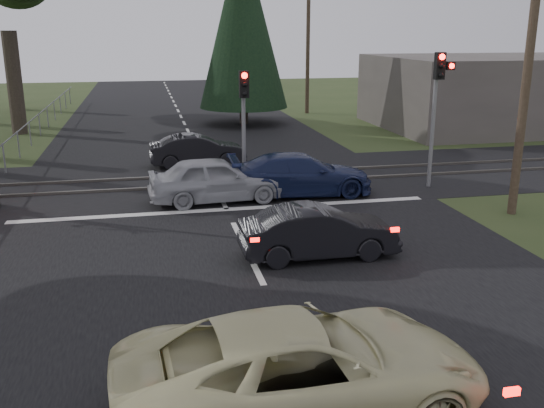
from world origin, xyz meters
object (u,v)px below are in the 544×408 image
object	(u,v)px
dark_hatchback	(319,232)
silver_car	(216,179)
utility_pole_far	(245,37)
utility_pole_mid	(308,41)
blue_sedan	(300,175)
traffic_signal_center	(244,109)
dark_car_far	(197,150)
cream_coupe	(302,368)
traffic_signal_right	(438,94)
utility_pole_near	(529,55)

from	to	relation	value
dark_hatchback	silver_car	size ratio (longest dim) A/B	0.89
utility_pole_far	dark_hatchback	world-z (taller)	utility_pole_far
utility_pole_mid	blue_sedan	world-z (taller)	utility_pole_mid
traffic_signal_center	utility_pole_mid	bearing A→B (deg)	68.79
utility_pole_mid	dark_car_far	distance (m)	17.99
cream_coupe	dark_car_far	distance (m)	17.27
utility_pole_far	traffic_signal_center	bearing A→B (deg)	-99.60
traffic_signal_center	utility_pole_far	xyz separation A→B (m)	(7.50, 44.32, 1.92)
traffic_signal_center	dark_car_far	bearing A→B (deg)	107.15
silver_car	blue_sedan	size ratio (longest dim) A/B	0.89
traffic_signal_right	dark_car_far	size ratio (longest dim) A/B	1.20
utility_pole_near	utility_pole_far	world-z (taller)	same
traffic_signal_center	blue_sedan	distance (m)	2.96
traffic_signal_right	dark_hatchback	bearing A→B (deg)	-135.38
utility_pole_mid	dark_hatchback	bearing A→B (deg)	-104.55
utility_pole_far	blue_sedan	world-z (taller)	utility_pole_far
utility_pole_far	traffic_signal_right	bearing A→B (deg)	-91.20
traffic_signal_right	cream_coupe	xyz separation A→B (m)	(-7.90, -11.90, -2.57)
traffic_signal_right	dark_hatchback	distance (m)	8.69
traffic_signal_center	dark_hatchback	bearing A→B (deg)	-84.59
utility_pole_mid	utility_pole_far	distance (m)	25.00
traffic_signal_center	utility_pole_near	bearing A→B (deg)	-31.95
utility_pole_mid	silver_car	size ratio (longest dim) A/B	2.07
utility_pole_mid	dark_car_far	size ratio (longest dim) A/B	2.31
cream_coupe	silver_car	xyz separation A→B (m)	(0.16, 11.66, -0.01)
traffic_signal_right	utility_pole_mid	world-z (taller)	utility_pole_mid
utility_pole_far	blue_sedan	xyz separation A→B (m)	(-5.79, -45.53, -4.02)
utility_pole_near	utility_pole_mid	bearing A→B (deg)	90.00
utility_pole_mid	dark_car_far	bearing A→B (deg)	-120.09
utility_pole_near	utility_pole_far	bearing A→B (deg)	90.00
blue_sedan	traffic_signal_right	bearing A→B (deg)	-87.87
silver_car	blue_sedan	world-z (taller)	silver_car
blue_sedan	dark_car_far	xyz separation A→B (m)	(-2.99, 5.37, -0.06)
cream_coupe	blue_sedan	world-z (taller)	cream_coupe
traffic_signal_right	dark_car_far	world-z (taller)	traffic_signal_right
traffic_signal_center	dark_hatchback	distance (m)	7.37
traffic_signal_right	dark_car_far	bearing A→B (deg)	145.58
cream_coupe	dark_hatchback	bearing A→B (deg)	-21.55
traffic_signal_right	traffic_signal_center	distance (m)	6.68
utility_pole_near	silver_car	size ratio (longest dim) A/B	2.07
utility_pole_mid	utility_pole_far	bearing A→B (deg)	90.00
traffic_signal_center	blue_sedan	world-z (taller)	traffic_signal_center
utility_pole_far	cream_coupe	world-z (taller)	utility_pole_far
traffic_signal_center	dark_car_far	distance (m)	4.86
traffic_signal_right	utility_pole_far	size ratio (longest dim) A/B	0.52
utility_pole_far	dark_car_far	bearing A→B (deg)	-102.34
silver_car	dark_hatchback	bearing A→B (deg)	-165.23
traffic_signal_center	utility_pole_near	world-z (taller)	utility_pole_near
traffic_signal_right	blue_sedan	size ratio (longest dim) A/B	0.97
dark_hatchback	blue_sedan	distance (m)	5.90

